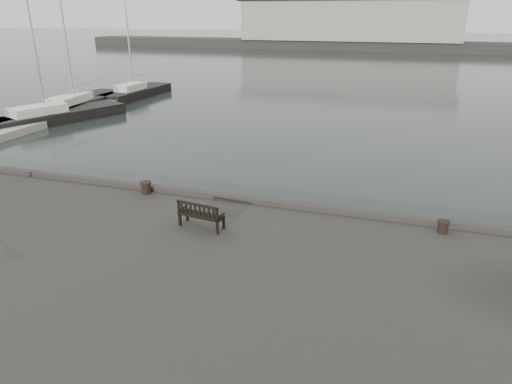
% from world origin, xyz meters
% --- Properties ---
extents(ground, '(400.00, 400.00, 0.00)m').
position_xyz_m(ground, '(0.00, 0.00, 0.00)').
color(ground, black).
rests_on(ground, ground).
extents(pontoon, '(2.00, 24.00, 0.50)m').
position_xyz_m(pontoon, '(-20.00, 10.00, 0.25)').
color(pontoon, '#A9A79D').
rests_on(pontoon, ground).
extents(breakwater, '(140.00, 9.50, 12.20)m').
position_xyz_m(breakwater, '(-4.56, 92.00, 4.30)').
color(breakwater, '#383530').
rests_on(breakwater, ground).
extents(bench, '(1.47, 0.68, 0.82)m').
position_xyz_m(bench, '(-0.61, -2.48, 1.82)').
color(bench, black).
rests_on(bench, quay).
extents(bollard_left, '(0.46, 0.46, 0.43)m').
position_xyz_m(bollard_left, '(-3.66, -0.50, 1.77)').
color(bollard_left, black).
rests_on(bollard_left, quay).
extents(bollard_right, '(0.46, 0.46, 0.37)m').
position_xyz_m(bollard_right, '(6.32, -0.63, 1.75)').
color(bollard_right, black).
rests_on(bollard_right, quay).
extents(yacht_b, '(4.30, 12.52, 15.90)m').
position_xyz_m(yacht_b, '(-21.12, 18.22, 0.25)').
color(yacht_b, black).
rests_on(yacht_b, ground).
extents(yacht_c, '(6.43, 11.04, 14.41)m').
position_xyz_m(yacht_c, '(-19.76, 13.52, 0.24)').
color(yacht_c, black).
rests_on(yacht_c, ground).
extents(yacht_d, '(2.79, 9.18, 11.50)m').
position_xyz_m(yacht_d, '(-19.80, 25.05, 0.23)').
color(yacht_d, black).
rests_on(yacht_d, ground).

